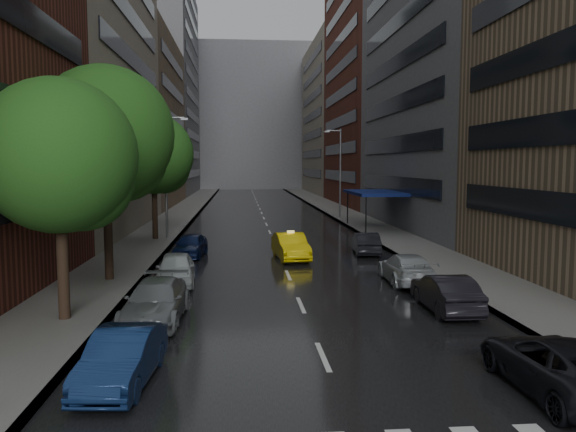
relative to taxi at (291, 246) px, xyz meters
name	(u,v)px	position (x,y,z in m)	size (l,w,h in m)	color
ground	(349,419)	(-0.55, -20.77, -0.77)	(220.00, 220.00, 0.00)	gray
road	(262,215)	(-0.55, 29.23, -0.76)	(14.00, 140.00, 0.01)	black
sidewalk_left	(180,215)	(-9.55, 29.23, -0.69)	(4.00, 140.00, 0.15)	gray
sidewalk_right	(343,213)	(8.45, 29.23, -0.69)	(4.00, 140.00, 0.15)	gray
buildings_left	(135,78)	(-15.55, 38.02, 15.22)	(8.00, 108.00, 38.00)	maroon
buildings_right	(382,86)	(14.45, 35.93, 14.26)	(8.05, 109.10, 36.00)	#937A5B
building_far	(250,118)	(-0.55, 97.23, 15.23)	(40.00, 14.00, 32.00)	slate
tree_near	(59,156)	(-9.15, -12.49, 5.10)	(5.38, 5.38, 8.57)	#382619
tree_mid	(105,134)	(-9.15, -5.64, 6.19)	(6.38, 6.38, 10.16)	#382619
tree_far	(154,154)	(-9.15, 8.82, 5.51)	(5.76, 5.76, 9.17)	#382619
taxi	(291,246)	(0.00, 0.00, 0.00)	(1.63, 4.67, 1.54)	yellow
parked_cars_left	(169,280)	(-5.95, -8.88, -0.05)	(2.19, 23.96, 1.46)	#10234B
parked_cars_right	(434,286)	(4.85, -10.87, -0.07)	(2.37, 25.95, 1.43)	black
street_lamp_left	(167,174)	(-8.27, 9.23, 4.12)	(1.74, 0.22, 9.00)	gray
street_lamp_right	(339,171)	(7.17, 24.23, 4.12)	(1.74, 0.22, 9.00)	gray
awning	(375,193)	(8.43, 14.23, 2.36)	(4.00, 8.00, 3.12)	navy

